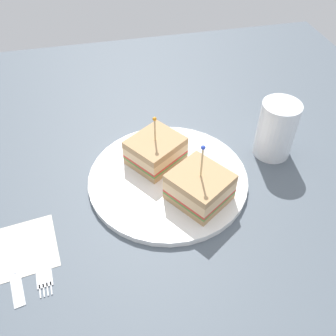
% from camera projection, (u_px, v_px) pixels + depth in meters
% --- Properties ---
extents(ground_plane, '(1.14, 1.14, 0.02)m').
position_uv_depth(ground_plane, '(168.00, 184.00, 0.66)').
color(ground_plane, '#4C5660').
extents(plate, '(0.28, 0.28, 0.01)m').
position_uv_depth(plate, '(168.00, 178.00, 0.65)').
color(plate, white).
rests_on(plate, ground_plane).
extents(sandwich_half_front, '(0.11, 0.12, 0.10)m').
position_uv_depth(sandwich_half_front, '(156.00, 151.00, 0.65)').
color(sandwich_half_front, tan).
rests_on(sandwich_half_front, plate).
extents(sandwich_half_back, '(0.12, 0.12, 0.11)m').
position_uv_depth(sandwich_half_back, '(200.00, 187.00, 0.59)').
color(sandwich_half_back, tan).
rests_on(sandwich_half_back, plate).
extents(drink_glass, '(0.07, 0.07, 0.11)m').
position_uv_depth(drink_glass, '(275.00, 132.00, 0.67)').
color(drink_glass, silver).
rests_on(drink_glass, ground_plane).
extents(napkin, '(0.11, 0.10, 0.00)m').
position_uv_depth(napkin, '(26.00, 247.00, 0.55)').
color(napkin, beige).
rests_on(napkin, ground_plane).
extents(fork, '(0.13, 0.03, 0.00)m').
position_uv_depth(fork, '(43.00, 265.00, 0.53)').
color(fork, silver).
rests_on(fork, ground_plane).
extents(knife, '(0.13, 0.04, 0.00)m').
position_uv_depth(knife, '(14.00, 271.00, 0.52)').
color(knife, silver).
rests_on(knife, ground_plane).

